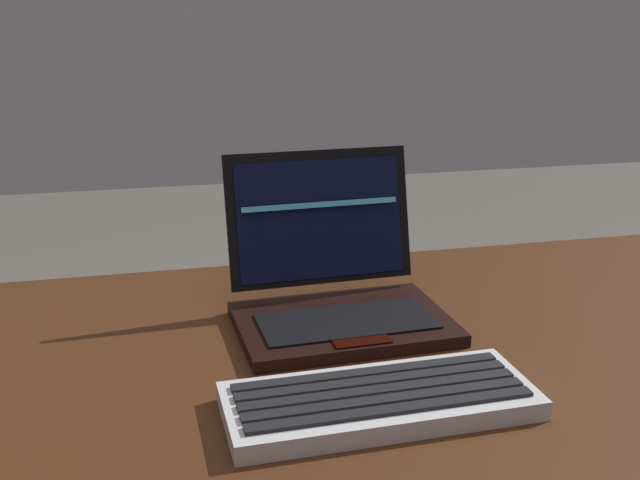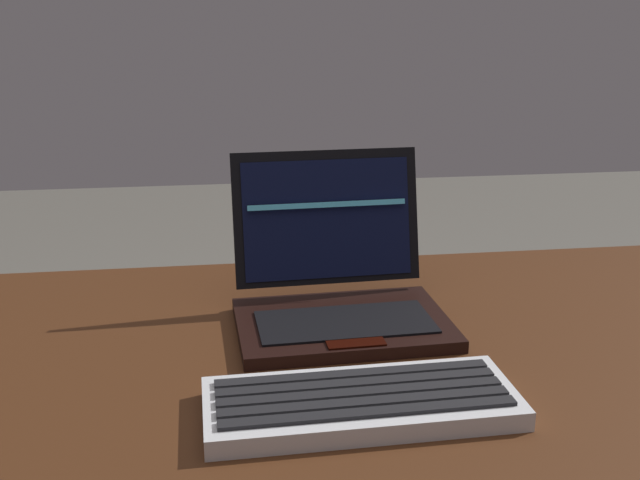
{
  "view_description": "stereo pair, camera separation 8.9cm",
  "coord_description": "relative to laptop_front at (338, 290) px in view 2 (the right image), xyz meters",
  "views": [
    {
      "loc": [
        -0.31,
        -0.86,
        1.14
      ],
      "look_at": [
        -0.09,
        0.07,
        0.84
      ],
      "focal_mm": 43.03,
      "sensor_mm": 36.0,
      "label": 1
    },
    {
      "loc": [
        -0.22,
        -0.88,
        1.14
      ],
      "look_at": [
        -0.09,
        0.07,
        0.84
      ],
      "focal_mm": 43.03,
      "sensor_mm": 36.0,
      "label": 2
    }
  ],
  "objects": [
    {
      "name": "laptop_front",
      "position": [
        0.0,
        0.0,
        0.0
      ],
      "size": [
        0.29,
        0.26,
        0.22
      ],
      "color": "black",
      "rests_on": "desk"
    },
    {
      "name": "desk",
      "position": [
        0.06,
        -0.09,
        -0.12
      ],
      "size": [
        1.72,
        0.7,
        0.72
      ],
      "color": "#472511",
      "rests_on": "ground"
    },
    {
      "name": "external_keyboard",
      "position": [
        -0.01,
        -0.25,
        -0.03
      ],
      "size": [
        0.34,
        0.14,
        0.03
      ],
      "color": "silver",
      "rests_on": "desk"
    }
  ]
}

